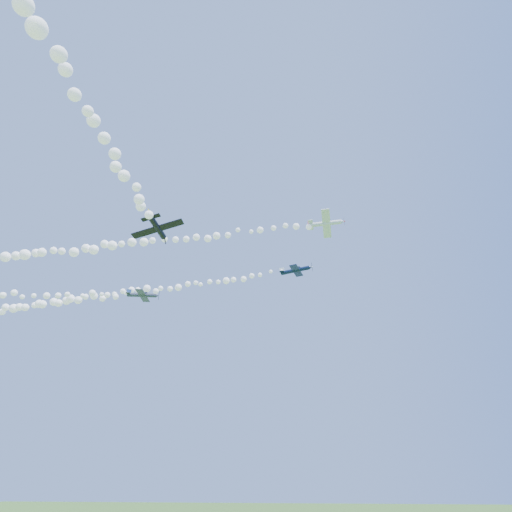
# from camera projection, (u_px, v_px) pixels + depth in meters

# --- Properties ---
(plane_white) EXTENTS (7.01, 7.10, 2.27)m
(plane_white) POSITION_uv_depth(u_px,v_px,m) (326.00, 223.00, 79.64)
(plane_white) COLOR white
(smoke_trail_white) EXTENTS (65.97, 5.77, 2.96)m
(smoke_trail_white) POSITION_uv_depth(u_px,v_px,m) (149.00, 242.00, 85.16)
(smoke_trail_white) COLOR white
(plane_navy) EXTENTS (7.14, 7.51, 1.90)m
(plane_navy) POSITION_uv_depth(u_px,v_px,m) (296.00, 270.00, 88.55)
(plane_navy) COLOR #0C1838
(smoke_trail_navy) EXTENTS (76.66, 14.80, 2.80)m
(smoke_trail_navy) POSITION_uv_depth(u_px,v_px,m) (123.00, 293.00, 99.02)
(smoke_trail_navy) COLOR white
(plane_grey) EXTENTS (7.34, 7.79, 2.41)m
(plane_grey) POSITION_uv_depth(u_px,v_px,m) (143.00, 295.00, 92.48)
(plane_grey) COLOR #343A4C
(plane_black) EXTENTS (6.91, 6.91, 2.24)m
(plane_black) POSITION_uv_depth(u_px,v_px,m) (158.00, 228.00, 58.14)
(plane_black) COLOR black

